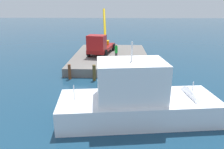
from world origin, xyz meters
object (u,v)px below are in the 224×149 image
Objects in this scene: dock_worker at (116,52)px; salvaged_car at (129,77)px; moored_yacht at (158,108)px; crane_truck at (100,44)px.

dock_worker reaches higher than salvaged_car.
moored_yacht is at bearing 13.96° from salvaged_car.
moored_yacht reaches higher than dock_worker.
dock_worker is 5.87m from salvaged_car.
dock_worker is at bearing -166.15° from moored_yacht.
moored_yacht reaches higher than salvaged_car.
crane_truck reaches higher than salvaged_car.
crane_truck is 2.49× the size of salvaged_car.
crane_truck is at bearing -156.79° from salvaged_car.
crane_truck is at bearing -160.77° from moored_yacht.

